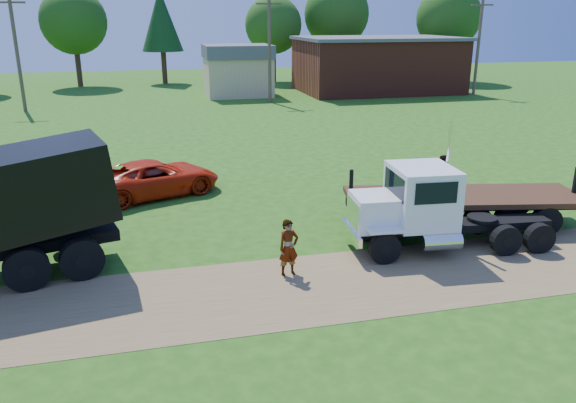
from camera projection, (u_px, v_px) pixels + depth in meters
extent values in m
plane|color=#224F11|center=(323.00, 286.00, 15.74)|extent=(140.00, 140.00, 0.00)
cube|color=brown|center=(323.00, 285.00, 15.74)|extent=(120.00, 4.20, 0.01)
cube|color=black|center=(451.00, 226.00, 18.24)|extent=(6.66, 1.37, 0.26)
cylinder|color=black|center=(385.00, 248.00, 17.03)|extent=(0.99, 0.39, 0.97)
cylinder|color=black|center=(385.00, 248.00, 17.03)|extent=(0.36, 0.35, 0.34)
cylinder|color=black|center=(367.00, 227.00, 18.80)|extent=(0.99, 0.39, 0.97)
cylinder|color=black|center=(367.00, 227.00, 18.80)|extent=(0.36, 0.35, 0.34)
cylinder|color=black|center=(506.00, 240.00, 17.64)|extent=(0.99, 0.39, 0.97)
cylinder|color=black|center=(506.00, 240.00, 17.64)|extent=(0.36, 0.35, 0.34)
cylinder|color=black|center=(477.00, 220.00, 19.41)|extent=(0.99, 0.39, 0.97)
cylinder|color=black|center=(477.00, 220.00, 19.41)|extent=(0.36, 0.35, 0.34)
cylinder|color=black|center=(539.00, 238.00, 17.81)|extent=(0.99, 0.39, 0.97)
cylinder|color=black|center=(539.00, 238.00, 17.81)|extent=(0.36, 0.35, 0.34)
cylinder|color=black|center=(508.00, 218.00, 19.58)|extent=(0.99, 0.39, 0.97)
cylinder|color=black|center=(508.00, 218.00, 19.58)|extent=(0.36, 0.35, 0.34)
cube|color=white|center=(378.00, 211.00, 17.65)|extent=(1.70, 1.62, 1.06)
cube|color=white|center=(353.00, 213.00, 17.54)|extent=(0.18, 1.32, 0.88)
cube|color=white|center=(351.00, 232.00, 17.73)|extent=(0.29, 2.03, 0.26)
cube|color=white|center=(422.00, 195.00, 17.72)|extent=(2.02, 2.26, 1.85)
cube|color=black|center=(395.00, 185.00, 17.46)|extent=(0.19, 1.76, 0.75)
cube|color=black|center=(436.00, 193.00, 16.60)|extent=(1.32, 0.14, 0.66)
cube|color=black|center=(410.00, 174.00, 18.60)|extent=(1.32, 0.14, 0.66)
cube|color=white|center=(386.00, 231.00, 16.85)|extent=(1.09, 0.48, 0.09)
cube|color=white|center=(367.00, 210.00, 18.62)|extent=(1.09, 0.48, 0.09)
cylinder|color=white|center=(441.00, 242.00, 17.19)|extent=(1.27, 0.63, 0.53)
cylinder|color=white|center=(446.00, 183.00, 18.26)|extent=(0.13, 0.13, 4.06)
cylinder|color=black|center=(482.00, 218.00, 18.34)|extent=(1.05, 1.05, 0.11)
cylinder|color=black|center=(27.00, 269.00, 15.33)|extent=(1.29, 0.68, 1.23)
cylinder|color=black|center=(27.00, 269.00, 15.33)|extent=(0.52, 0.51, 0.43)
cylinder|color=black|center=(20.00, 241.00, 17.28)|extent=(1.29, 0.68, 1.23)
cylinder|color=black|center=(20.00, 241.00, 17.28)|extent=(0.52, 0.51, 0.43)
cylinder|color=black|center=(82.00, 259.00, 15.98)|extent=(1.29, 0.68, 1.23)
cylinder|color=black|center=(82.00, 259.00, 15.98)|extent=(0.52, 0.51, 0.43)
cylinder|color=black|center=(70.00, 232.00, 17.94)|extent=(1.29, 0.68, 1.23)
cylinder|color=black|center=(70.00, 232.00, 17.94)|extent=(0.52, 0.51, 0.43)
cube|color=black|center=(22.00, 191.00, 15.81)|extent=(5.40, 3.81, 2.71)
imported|color=red|center=(155.00, 178.00, 23.51)|extent=(5.91, 4.24, 1.50)
cube|color=#322010|center=(463.00, 196.00, 19.98)|extent=(8.59, 4.07, 0.19)
cube|color=black|center=(462.00, 203.00, 20.06)|extent=(8.30, 2.65, 0.26)
cylinder|color=black|center=(397.00, 223.00, 19.02)|extent=(1.07, 0.51, 1.03)
cylinder|color=black|center=(384.00, 203.00, 21.08)|extent=(1.07, 0.51, 1.03)
cylinder|color=black|center=(546.00, 221.00, 19.23)|extent=(1.07, 0.51, 1.03)
cylinder|color=black|center=(519.00, 201.00, 21.29)|extent=(1.07, 0.51, 1.03)
cube|color=black|center=(351.00, 184.00, 19.66)|extent=(0.15, 0.15, 1.03)
cube|color=black|center=(576.00, 181.00, 19.98)|extent=(0.15, 0.15, 1.03)
imported|color=#999999|center=(289.00, 248.00, 16.14)|extent=(0.70, 0.54, 1.70)
imported|color=#999999|center=(442.00, 179.00, 22.45)|extent=(1.10, 0.94, 1.98)
cube|color=maroon|center=(377.00, 66.00, 55.93)|extent=(15.00, 10.00, 5.00)
cube|color=#56575B|center=(378.00, 38.00, 55.10)|extent=(15.40, 10.40, 0.30)
cube|color=tan|center=(238.00, 76.00, 52.96)|extent=(6.00, 5.00, 3.60)
cube|color=#56575B|center=(237.00, 51.00, 52.24)|extent=(6.20, 5.40, 1.20)
cylinder|color=brown|center=(17.00, 53.00, 43.41)|extent=(0.28, 0.28, 9.00)
cube|color=brown|center=(10.00, 2.00, 42.25)|extent=(2.20, 0.14, 0.14)
cylinder|color=brown|center=(270.00, 50.00, 47.96)|extent=(0.28, 0.28, 9.00)
cube|color=brown|center=(269.00, 4.00, 46.80)|extent=(2.20, 0.14, 0.14)
cylinder|color=brown|center=(478.00, 47.00, 52.51)|extent=(0.28, 0.28, 9.00)
cube|color=brown|center=(482.00, 5.00, 51.35)|extent=(2.20, 0.14, 0.14)
cylinder|color=#372316|center=(79.00, 69.00, 60.10)|extent=(0.56, 0.56, 3.63)
sphere|color=#194812|center=(73.00, 21.00, 58.56)|extent=(6.84, 6.84, 6.84)
cylinder|color=#372316|center=(164.00, 67.00, 62.76)|extent=(0.56, 0.56, 3.58)
cone|color=black|center=(161.00, 20.00, 61.17)|extent=(4.50, 4.50, 6.65)
cylinder|color=#372316|center=(274.00, 67.00, 64.57)|extent=(0.56, 0.56, 3.39)
sphere|color=#194812|center=(273.00, 25.00, 63.13)|extent=(6.39, 6.39, 6.39)
cylinder|color=#372316|center=(335.00, 62.00, 67.51)|extent=(0.56, 0.56, 4.02)
sphere|color=#194812|center=(336.00, 14.00, 65.79)|extent=(7.59, 7.59, 7.59)
cylinder|color=#372316|center=(444.00, 64.00, 64.94)|extent=(0.56, 0.56, 3.82)
sphere|color=#194812|center=(448.00, 17.00, 63.31)|extent=(7.21, 7.21, 7.21)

